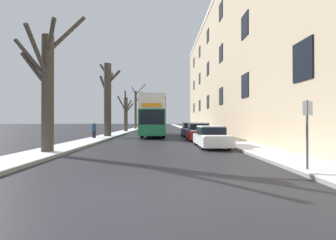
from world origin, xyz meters
TOP-DOWN VIEW (x-y plane):
  - ground_plane at (0.00, 0.00)m, footprint 320.00×320.00m
  - sidewalk_left at (-5.52, 53.00)m, footprint 2.08×130.00m
  - sidewalk_right at (5.52, 53.00)m, footprint 2.08×130.00m
  - terrace_facade_right at (11.05, 22.09)m, footprint 9.10×47.68m
  - bare_tree_left_0 at (-5.38, 5.96)m, footprint 3.42×2.64m
  - bare_tree_left_1 at (-5.36, 17.93)m, footprint 2.53×3.14m
  - bare_tree_left_2 at (-5.43, 29.63)m, footprint 2.25×2.77m
  - bare_tree_left_3 at (-5.31, 41.56)m, footprint 3.19×1.69m
  - double_decker_bus at (-0.67, 20.18)m, footprint 2.53×10.65m
  - parked_car_0 at (3.39, 9.03)m, footprint 1.74×4.21m
  - parked_car_1 at (3.39, 14.25)m, footprint 1.85×4.13m
  - parked_car_2 at (3.39, 19.57)m, footprint 1.87×4.26m
  - pedestrian_left_sidewalk at (-5.88, 15.15)m, footprint 0.35×0.35m
  - street_sign_post at (4.78, 1.62)m, footprint 0.32×0.07m

SIDE VIEW (x-z plane):
  - ground_plane at x=0.00m, z-range 0.00..0.00m
  - sidewalk_left at x=-5.52m, z-range 0.00..0.16m
  - sidewalk_right at x=5.52m, z-range 0.00..0.16m
  - parked_car_0 at x=3.39m, z-range -0.05..1.30m
  - parked_car_2 at x=3.39m, z-range -0.06..1.46m
  - parked_car_1 at x=3.39m, z-range -0.07..1.47m
  - pedestrian_left_sidewalk at x=-5.88m, z-range 0.08..1.68m
  - street_sign_post at x=4.78m, z-range 0.18..2.47m
  - double_decker_bus at x=-0.67m, z-range 0.28..4.50m
  - bare_tree_left_2 at x=-5.43m, z-range -0.16..6.11m
  - bare_tree_left_0 at x=-5.38m, z-range -0.26..7.01m
  - bare_tree_left_1 at x=-5.36m, z-range 0.21..7.96m
  - bare_tree_left_3 at x=-5.31m, z-range -0.36..9.18m
  - terrace_facade_right at x=11.05m, z-range 0.00..17.12m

